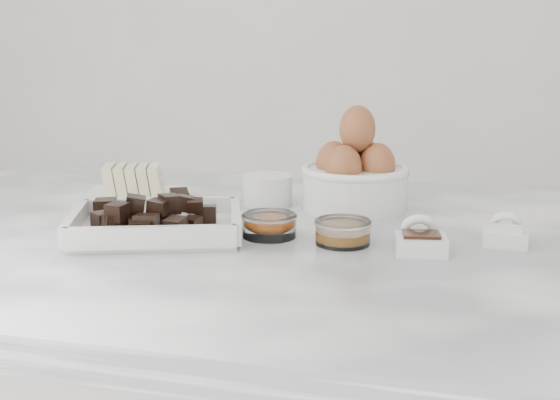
# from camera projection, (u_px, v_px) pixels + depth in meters

# --- Properties ---
(marble_slab) EXTENTS (1.20, 0.80, 0.04)m
(marble_slab) POSITION_uv_depth(u_px,v_px,m) (260.00, 247.00, 1.06)
(marble_slab) COLOR white
(marble_slab) RESTS_ON cabinet
(chocolate_dish) EXTENTS (0.27, 0.23, 0.06)m
(chocolate_dish) POSITION_uv_depth(u_px,v_px,m) (156.00, 219.00, 1.04)
(chocolate_dish) COLOR white
(chocolate_dish) RESTS_ON marble_slab
(butter_plate) EXTENTS (0.18, 0.18, 0.06)m
(butter_plate) POSITION_uv_depth(u_px,v_px,m) (130.00, 190.00, 1.22)
(butter_plate) COLOR white
(butter_plate) RESTS_ON marble_slab
(sugar_ramekin) EXTENTS (0.08, 0.08, 0.05)m
(sugar_ramekin) POSITION_uv_depth(u_px,v_px,m) (267.00, 189.00, 1.21)
(sugar_ramekin) COLOR white
(sugar_ramekin) RESTS_ON marble_slab
(egg_bowl) EXTENTS (0.17, 0.17, 0.16)m
(egg_bowl) POSITION_uv_depth(u_px,v_px,m) (355.00, 176.00, 1.18)
(egg_bowl) COLOR white
(egg_bowl) RESTS_ON marble_slab
(honey_bowl) EXTENTS (0.07, 0.07, 0.03)m
(honey_bowl) POSITION_uv_depth(u_px,v_px,m) (343.00, 231.00, 1.00)
(honey_bowl) COLOR white
(honey_bowl) RESTS_ON marble_slab
(zest_bowl) EXTENTS (0.07, 0.07, 0.03)m
(zest_bowl) POSITION_uv_depth(u_px,v_px,m) (269.00, 224.00, 1.03)
(zest_bowl) COLOR white
(zest_bowl) RESTS_ON marble_slab
(vanilla_spoon) EXTENTS (0.07, 0.08, 0.05)m
(vanilla_spoon) POSITION_uv_depth(u_px,v_px,m) (420.00, 240.00, 0.97)
(vanilla_spoon) COLOR white
(vanilla_spoon) RESTS_ON marble_slab
(salt_spoon) EXTENTS (0.06, 0.07, 0.04)m
(salt_spoon) POSITION_uv_depth(u_px,v_px,m) (505.00, 233.00, 1.00)
(salt_spoon) COLOR white
(salt_spoon) RESTS_ON marble_slab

